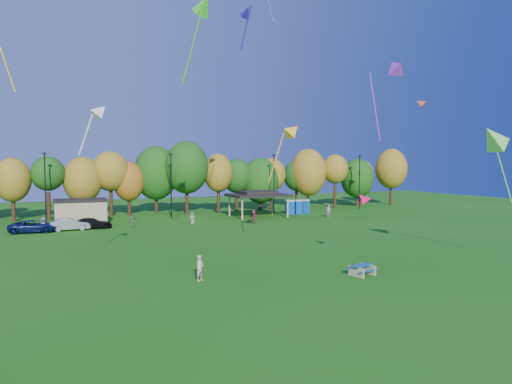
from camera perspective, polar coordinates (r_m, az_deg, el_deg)
name	(u,v)px	position (r m, az deg, el deg)	size (l,w,h in m)	color
ground	(297,295)	(27.45, 5.11, -12.68)	(160.00, 160.00, 0.00)	#19600F
tree_line	(142,176)	(69.60, -14.04, 1.98)	(93.57, 10.55, 11.15)	black
lamp_posts	(171,184)	(64.83, -10.56, 1.03)	(64.50, 0.25, 9.09)	black
utility_building	(81,212)	(61.43, -21.07, -2.34)	(6.30, 4.30, 3.25)	tan
pavilion	(258,195)	(65.91, 0.27, -0.33)	(8.20, 6.20, 3.77)	tan
porta_potties	(297,207)	(70.07, 5.20, -1.86)	(3.75, 1.28, 2.18)	#0C48A5
picnic_table	(362,269)	(32.63, 13.12, -9.38)	(1.95, 1.74, 0.73)	tan
kite_flyer	(200,268)	(30.46, -7.02, -9.41)	(0.62, 0.41, 1.71)	beige
car_b	(70,224)	(56.84, -22.22, -3.76)	(1.50, 4.31, 1.42)	#95959A
car_c	(33,226)	(56.73, -26.10, -3.88)	(2.32, 5.04, 1.40)	#0C174A
car_d	(92,223)	(57.30, -19.82, -3.70)	(1.85, 4.54, 1.32)	black
far_person_0	(43,225)	(56.61, -25.04, -3.75)	(1.06, 0.61, 1.64)	#5E4FAF
far_person_1	(329,211)	(66.39, 9.08, -2.36)	(0.66, 0.43, 1.81)	#C95EB5
far_person_2	(192,218)	(58.13, -7.98, -3.29)	(0.78, 0.51, 1.60)	#6E9263
far_person_3	(133,221)	(56.11, -15.16, -3.54)	(1.03, 0.43, 1.76)	#648B55
far_person_4	(254,216)	(59.02, -0.29, -3.07)	(1.64, 0.52, 1.77)	#853753
kite_0	(293,131)	(40.50, 4.60, 7.60)	(3.42, 1.66, 5.57)	#FFAB1A
kite_1	(394,67)	(48.90, 16.92, 14.69)	(2.37, 5.16, 8.63)	#AB2AE0
kite_2	(246,12)	(46.08, -1.27, 21.55)	(1.74, 2.79, 4.51)	navy
kite_3	(203,6)	(39.20, -6.65, 22.13)	(3.38, 4.21, 7.61)	#39DB1D
kite_4	(493,138)	(38.63, 27.54, 5.98)	(4.88, 2.68, 7.85)	#65D44A
kite_11	(100,112)	(30.61, -18.91, 9.48)	(2.19, 1.41, 3.45)	silver
kite_13	(420,103)	(63.39, 19.81, 10.43)	(1.73, 1.80, 1.45)	red
kite_14	(363,198)	(36.14, 13.22, -0.79)	(1.50, 1.56, 1.25)	#E60C54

